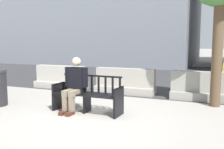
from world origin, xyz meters
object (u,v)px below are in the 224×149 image
jersey_barrier_left (61,79)px  seated_person (75,83)px  jersey_barrier_centre (125,83)px  jersey_barrier_right (206,89)px  street_bench (88,96)px

jersey_barrier_left → seated_person: bearing=-49.2°
jersey_barrier_left → jersey_barrier_centre: bearing=-0.3°
jersey_barrier_centre → jersey_barrier_right: size_ratio=1.00×
jersey_barrier_centre → street_bench: bearing=-90.2°
street_bench → seated_person: (-0.32, -0.05, 0.29)m
jersey_barrier_left → jersey_barrier_right: size_ratio=0.99×
jersey_barrier_left → jersey_barrier_right: same height
seated_person → jersey_barrier_right: seated_person is taller
jersey_barrier_centre → jersey_barrier_right: bearing=-1.1°
street_bench → jersey_barrier_left: size_ratio=0.85×
jersey_barrier_right → jersey_barrier_centre: bearing=178.9°
street_bench → jersey_barrier_right: size_ratio=0.84×
jersey_barrier_left → jersey_barrier_right: (5.13, -0.07, 0.00)m
seated_person → jersey_barrier_centre: 2.65m
jersey_barrier_centre → jersey_barrier_left: same height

